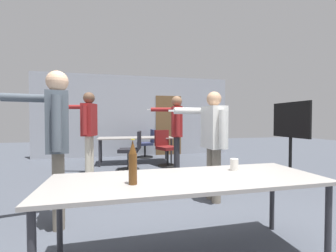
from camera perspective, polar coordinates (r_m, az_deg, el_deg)
back_wall at (r=7.70m, az=-7.77°, el=2.50°), size 6.52×0.12×2.70m
conference_table_near at (r=1.97m, az=5.21°, el=-14.50°), size 2.29×0.79×0.73m
conference_table_far at (r=6.40m, az=-8.25°, el=-3.37°), size 2.03×0.81×0.73m
tv_screen at (r=5.12m, az=28.71°, el=-1.71°), size 0.44×0.95×1.57m
person_center_tall at (r=4.96m, az=2.06°, el=-0.11°), size 0.76×0.66×1.74m
person_right_polo at (r=2.82m, az=-26.47°, el=-1.35°), size 0.86×0.58×1.76m
person_left_plaid at (r=5.08m, az=-19.54°, el=0.28°), size 0.76×0.72×1.80m
person_near_casual at (r=3.42m, az=11.33°, el=-2.32°), size 0.76×0.63×1.64m
office_chair_far_left at (r=7.32m, az=-5.30°, el=-4.72°), size 0.56×0.52×0.90m
office_chair_far_right at (r=5.51m, az=-9.21°, el=-6.49°), size 0.60×0.54×0.94m
office_chair_side_rolled at (r=5.96m, az=-0.56°, el=-5.87°), size 0.62×0.66×0.94m
beer_bottle at (r=1.74m, az=-8.93°, el=-9.26°), size 0.06×0.06×0.34m
drink_cup at (r=2.28m, az=16.47°, el=-9.39°), size 0.08×0.08×0.11m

